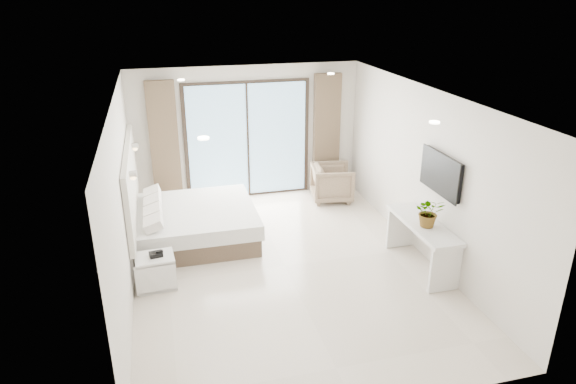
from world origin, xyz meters
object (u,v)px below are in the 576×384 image
object	(u,v)px
bed	(194,223)
console_desk	(422,235)
nightstand	(156,271)
armchair	(332,181)

from	to	relation	value
bed	console_desk	xyz separation A→B (m)	(3.33, -1.86, 0.26)
nightstand	console_desk	bearing A→B (deg)	-10.09
armchair	nightstand	bearing A→B (deg)	134.37
bed	nightstand	xyz separation A→B (m)	(-0.68, -1.40, -0.05)
nightstand	armchair	bearing A→B (deg)	31.41
bed	console_desk	size ratio (longest dim) A/B	1.29
nightstand	armchair	size ratio (longest dim) A/B	0.70
bed	nightstand	distance (m)	1.56
bed	nightstand	bearing A→B (deg)	-115.70
bed	armchair	size ratio (longest dim) A/B	2.51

